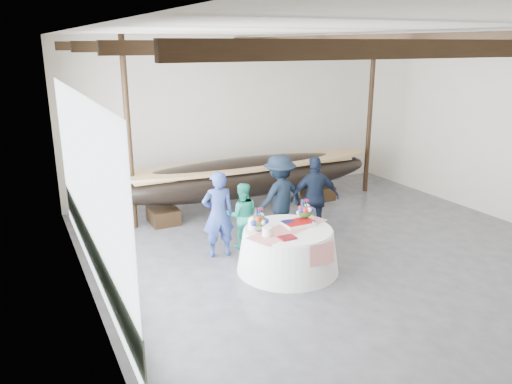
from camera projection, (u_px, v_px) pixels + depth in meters
name	position (u px, v px, depth m)	size (l,w,h in m)	color
floor	(359.00, 266.00, 10.02)	(10.00, 12.00, 0.01)	#3D3D42
wall_back	(235.00, 117.00, 14.52)	(10.00, 0.02, 4.50)	silver
wall_left	(91.00, 191.00, 7.23)	(0.02, 12.00, 4.50)	silver
ceiling	(375.00, 31.00, 8.73)	(10.00, 12.00, 0.01)	white
pavilion_structure	(347.00, 60.00, 9.51)	(9.80, 11.76, 4.50)	black
open_bay	(87.00, 199.00, 8.23)	(0.03, 7.00, 3.20)	silver
longboat_display	(246.00, 177.00, 13.19)	(7.63, 1.53, 1.43)	black
banquet_table	(288.00, 249.00, 9.76)	(2.00, 2.00, 0.86)	silver
tabletop_items	(283.00, 220.00, 9.71)	(1.93, 1.17, 0.40)	red
guest_woman_blue	(218.00, 214.00, 10.28)	(0.67, 0.44, 1.84)	navy
guest_woman_teal	(242.00, 215.00, 10.80)	(0.70, 0.55, 1.45)	#21AE89
guest_man_left	(280.00, 198.00, 11.16)	(1.27, 0.73, 1.97)	black
guest_man_right	(315.00, 198.00, 11.24)	(1.12, 0.47, 1.91)	black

